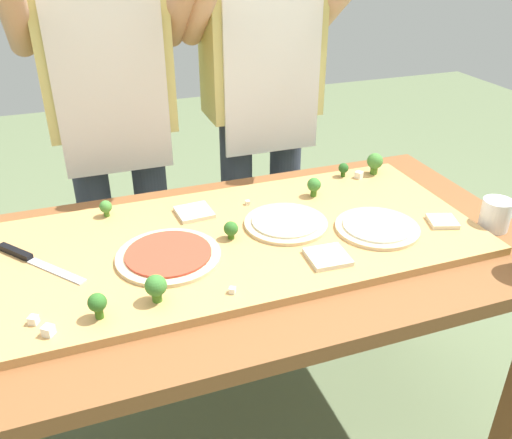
{
  "coord_description": "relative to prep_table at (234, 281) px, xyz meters",
  "views": [
    {
      "loc": [
        -0.35,
        -1.13,
        1.5
      ],
      "look_at": [
        0.07,
        0.03,
        0.82
      ],
      "focal_mm": 37.68,
      "sensor_mm": 36.0,
      "label": 1
    }
  ],
  "objects": [
    {
      "name": "broccoli_floret_back_left",
      "position": [
        0.31,
        0.17,
        0.16
      ],
      "size": [
        0.04,
        0.04,
        0.06
      ],
      "color": "#3F7220",
      "rests_on": "cutting_board"
    },
    {
      "name": "cheese_crumble_a",
      "position": [
        -0.48,
        -0.17,
        0.13
      ],
      "size": [
        0.02,
        0.02,
        0.02
      ],
      "primitive_type": "cube",
      "rotation": [
        0.0,
        0.0,
        1.05
      ],
      "color": "white",
      "rests_on": "cutting_board"
    },
    {
      "name": "broccoli_floret_front_right",
      "position": [
        -0.35,
        -0.19,
        0.16
      ],
      "size": [
        0.04,
        0.04,
        0.06
      ],
      "color": "#366618",
      "rests_on": "cutting_board"
    },
    {
      "name": "broccoli_floret_center_left",
      "position": [
        0.56,
        0.26,
        0.16
      ],
      "size": [
        0.05,
        0.05,
        0.07
      ],
      "color": "#487A23",
      "rests_on": "cutting_board"
    },
    {
      "name": "pizza_whole_tomato_red",
      "position": [
        -0.17,
        -0.02,
        0.13
      ],
      "size": [
        0.26,
        0.26,
        0.02
      ],
      "color": "beige",
      "rests_on": "cutting_board"
    },
    {
      "name": "pizza_slice_far_left",
      "position": [
        0.57,
        -0.1,
        0.13
      ],
      "size": [
        0.09,
        0.09,
        0.01
      ],
      "primitive_type": "cube",
      "rotation": [
        0.0,
        0.0,
        -0.32
      ],
      "color": "beige",
      "rests_on": "cutting_board"
    },
    {
      "name": "cook_left",
      "position": [
        -0.21,
        0.64,
        0.34
      ],
      "size": [
        0.54,
        0.39,
        1.67
      ],
      "color": "#333847",
      "rests_on": "ground"
    },
    {
      "name": "pizza_slice_center",
      "position": [
        -0.06,
        0.18,
        0.13
      ],
      "size": [
        0.1,
        0.1,
        0.01
      ],
      "primitive_type": "cube",
      "rotation": [
        0.0,
        0.0,
        0.07
      ],
      "color": "beige",
      "rests_on": "cutting_board"
    },
    {
      "name": "cutting_board",
      "position": [
        0.01,
        0.03,
        0.11
      ],
      "size": [
        1.3,
        0.58,
        0.02
      ],
      "primitive_type": "cube",
      "color": "tan",
      "rests_on": "prep_table"
    },
    {
      "name": "chefs_knife",
      "position": [
        -0.5,
        0.09,
        0.13
      ],
      "size": [
        0.2,
        0.24,
        0.02
      ],
      "color": "#B7BABF",
      "rests_on": "cutting_board"
    },
    {
      "name": "broccoli_floret_back_mid",
      "position": [
        -0.23,
        -0.18,
        0.16
      ],
      "size": [
        0.05,
        0.05,
        0.06
      ],
      "color": "#3F7220",
      "rests_on": "cutting_board"
    },
    {
      "name": "prep_table",
      "position": [
        0.0,
        0.0,
        0.0
      ],
      "size": [
        1.61,
        0.83,
        0.76
      ],
      "color": "brown",
      "rests_on": "ground"
    },
    {
      "name": "cheese_crumble_d",
      "position": [
        -0.45,
        -0.21,
        0.13
      ],
      "size": [
        0.03,
        0.03,
        0.02
      ],
      "primitive_type": "cube",
      "rotation": [
        0.0,
        0.0,
        0.92
      ],
      "color": "white",
      "rests_on": "cutting_board"
    },
    {
      "name": "flour_cup",
      "position": [
        0.71,
        -0.14,
        0.14
      ],
      "size": [
        0.08,
        0.08,
        0.09
      ],
      "color": "white",
      "rests_on": "prep_table"
    },
    {
      "name": "broccoli_floret_front_mid",
      "position": [
        -0.29,
        0.25,
        0.15
      ],
      "size": [
        0.03,
        0.03,
        0.05
      ],
      "color": "#487A23",
      "rests_on": "cutting_board"
    },
    {
      "name": "pizza_whole_white_garlic",
      "position": [
        0.38,
        -0.07,
        0.13
      ],
      "size": [
        0.22,
        0.22,
        0.02
      ],
      "color": "beige",
      "rests_on": "cutting_board"
    },
    {
      "name": "cheese_crumble_e",
      "position": [
        0.1,
        0.19,
        0.13
      ],
      "size": [
        0.01,
        0.01,
        0.01
      ],
      "primitive_type": "cube",
      "rotation": [
        0.0,
        0.0,
        1.49
      ],
      "color": "silver",
      "rests_on": "cutting_board"
    },
    {
      "name": "broccoli_floret_center_right",
      "position": [
        0.46,
        0.27,
        0.15
      ],
      "size": [
        0.03,
        0.03,
        0.05
      ],
      "color": "#2C5915",
      "rests_on": "cutting_board"
    },
    {
      "name": "cheese_crumble_f",
      "position": [
        0.5,
        0.24,
        0.13
      ],
      "size": [
        0.03,
        0.03,
        0.02
      ],
      "primitive_type": "cube",
      "rotation": [
        0.0,
        0.0,
        0.55
      ],
      "color": "white",
      "rests_on": "cutting_board"
    },
    {
      "name": "cheese_crumble_b",
      "position": [
        -0.07,
        -0.21,
        0.13
      ],
      "size": [
        0.02,
        0.02,
        0.01
      ],
      "primitive_type": "cube",
      "rotation": [
        0.0,
        0.0,
        1.03
      ],
      "color": "white",
      "rests_on": "cutting_board"
    },
    {
      "name": "cook_right",
      "position": [
        0.32,
        0.64,
        0.34
      ],
      "size": [
        0.54,
        0.39,
        1.67
      ],
      "color": "#333847",
      "rests_on": "ground"
    },
    {
      "name": "broccoli_floret_front_left",
      "position": [
        0.0,
        0.02,
        0.15
      ],
      "size": [
        0.04,
        0.04,
        0.05
      ],
      "color": "#366618",
      "rests_on": "cutting_board"
    },
    {
      "name": "pizza_slice_near_left",
      "position": [
        0.19,
        -0.15,
        0.13
      ],
      "size": [
        0.1,
        0.1,
        0.01
      ],
      "primitive_type": "cube",
      "rotation": [
        0.0,
        0.0,
        -0.05
      ],
      "color": "beige",
      "rests_on": "cutting_board"
    },
    {
      "name": "pizza_whole_cheese_artichoke",
      "position": [
        0.16,
        0.04,
        0.13
      ],
      "size": [
        0.23,
        0.23,
        0.02
      ],
      "color": "beige",
      "rests_on": "cutting_board"
    }
  ]
}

